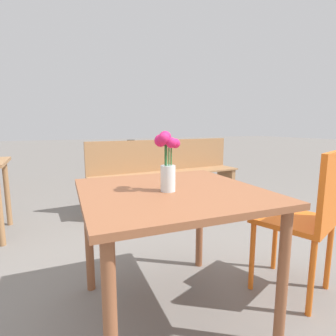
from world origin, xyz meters
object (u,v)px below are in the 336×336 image
at_px(flower_vase, 167,162).
at_px(bicycle, 139,158).
at_px(cafe_chair, 308,214).
at_px(table_front, 171,206).
at_px(bench_near, 166,169).

xyz_separation_m(flower_vase, bicycle, (1.30, 4.28, -0.52)).
bearing_deg(cafe_chair, bicycle, 84.02).
bearing_deg(bicycle, flower_vase, -106.96).
height_order(table_front, bench_near, bench_near).
bearing_deg(table_front, flower_vase, -139.39).
xyz_separation_m(flower_vase, cafe_chair, (0.84, -0.16, -0.34)).
xyz_separation_m(table_front, bench_near, (0.81, 1.84, -0.14)).
bearing_deg(table_front, bench_near, 66.18).
height_order(cafe_chair, bicycle, cafe_chair).
xyz_separation_m(table_front, bicycle, (1.27, 4.25, -0.28)).
xyz_separation_m(bench_near, bicycle, (0.46, 2.41, -0.15)).
relative_size(bench_near, bicycle, 1.31).
xyz_separation_m(flower_vase, bench_near, (0.85, 1.87, -0.37)).
relative_size(cafe_chair, bench_near, 0.45).
height_order(table_front, cafe_chair, cafe_chair).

